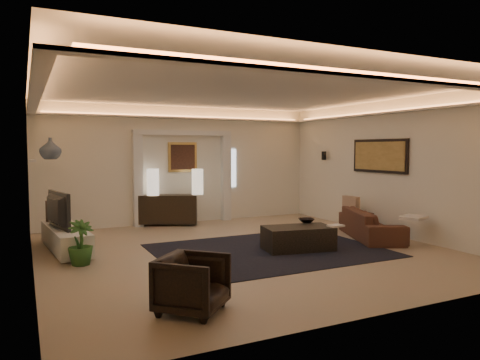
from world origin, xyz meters
name	(u,v)px	position (x,y,z in m)	size (l,w,h in m)	color
floor	(245,251)	(0.00, 0.00, 0.00)	(7.00, 7.00, 0.00)	tan
ceiling	(245,90)	(0.00, 0.00, 2.90)	(7.00, 7.00, 0.00)	white
wall_back	(182,165)	(0.00, 3.50, 1.45)	(7.00, 7.00, 0.00)	white
wall_front	(386,186)	(0.00, -3.50, 1.45)	(7.00, 7.00, 0.00)	white
wall_left	(31,177)	(-3.50, 0.00, 1.45)	(7.00, 7.00, 0.00)	white
wall_right	(390,168)	(3.50, 0.00, 1.45)	(7.00, 7.00, 0.00)	white
cove_soffit	(245,106)	(0.00, 0.00, 2.62)	(7.00, 7.00, 0.04)	silver
daylight_slit	(231,168)	(1.35, 3.48, 1.35)	(0.25, 0.03, 1.00)	white
area_rug	(269,250)	(0.40, -0.20, 0.01)	(4.00, 3.00, 0.01)	black
pilaster_left	(138,181)	(-1.15, 3.40, 1.10)	(0.22, 0.20, 2.20)	silver
pilaster_right	(226,178)	(1.15, 3.40, 1.10)	(0.22, 0.20, 2.20)	silver
alcove_header	(183,133)	(0.00, 3.40, 2.25)	(2.52, 0.20, 0.12)	silver
painting_frame	(183,157)	(0.00, 3.47, 1.65)	(0.74, 0.04, 0.74)	tan
painting_canvas	(183,157)	(0.00, 3.44, 1.65)	(0.62, 0.02, 0.62)	#4C2D1E
art_panel_frame	(380,156)	(3.47, 0.30, 1.70)	(0.04, 1.64, 0.74)	black
art_panel_gold	(379,156)	(3.44, 0.30, 1.70)	(0.02, 1.50, 0.62)	tan
wall_sconce	(324,156)	(3.38, 2.20, 1.68)	(0.12, 0.12, 0.22)	black
wall_niche	(33,161)	(-3.44, 1.40, 1.65)	(0.10, 0.55, 0.04)	silver
console	(168,209)	(-0.46, 3.23, 0.40)	(1.38, 0.43, 0.69)	black
lamp_left	(153,181)	(-0.82, 3.25, 1.09)	(0.28, 0.28, 0.63)	white
lamp_right	(197,180)	(0.22, 3.02, 1.09)	(0.28, 0.28, 0.62)	beige
media_ledge	(66,238)	(-2.93, 1.47, 0.22)	(0.53, 2.14, 0.40)	white
tv	(52,209)	(-3.15, 1.40, 0.78)	(0.15, 1.15, 0.66)	black
figurine	(50,211)	(-3.15, 2.28, 0.64)	(0.15, 0.15, 0.41)	black
ginger_jar	(50,149)	(-3.15, 1.39, 1.86)	(0.37, 0.37, 0.38)	#415668
plant	(81,243)	(-2.81, 0.25, 0.36)	(0.40, 0.40, 0.72)	#2D5C21
sofa	(371,224)	(2.88, -0.11, 0.29)	(0.79, 2.01, 0.59)	black
throw_blanket	(414,217)	(3.08, -1.05, 0.55)	(0.49, 0.40, 0.05)	#F4E8C6
throw_pillow	(351,206)	(3.15, 0.84, 0.55)	(0.13, 0.44, 0.44)	tan
coffee_table	(298,239)	(0.90, -0.39, 0.20)	(1.24, 0.68, 0.46)	black
bowl	(306,222)	(1.31, -0.05, 0.45)	(0.30, 0.30, 0.07)	black
magazine	(336,227)	(1.52, -0.70, 0.42)	(0.27, 0.20, 0.03)	#F2DCC4
armchair	(192,284)	(-1.90, -2.49, 0.33)	(0.70, 0.72, 0.65)	#30261C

